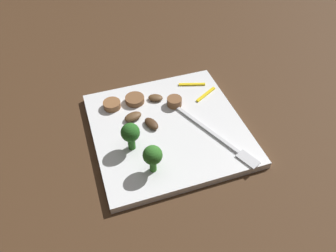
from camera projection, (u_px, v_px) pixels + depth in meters
The scene contains 13 objects.
ground_plane at pixel (168, 131), 0.56m from camera, with size 1.40×1.40×0.00m, color #422B19.
plate at pixel (168, 129), 0.56m from camera, with size 0.25×0.25×0.01m, color white.
fork at pixel (219, 138), 0.53m from camera, with size 0.17×0.08×0.00m.
broccoli_floret_0 at pixel (153, 156), 0.47m from camera, with size 0.03×0.03×0.05m.
broccoli_floret_1 at pixel (130, 134), 0.50m from camera, with size 0.03×0.03×0.05m.
sausage_slice_0 at pixel (135, 100), 0.59m from camera, with size 0.03×0.03×0.01m, color brown.
sausage_slice_1 at pixel (174, 102), 0.58m from camera, with size 0.03×0.03×0.01m, color brown.
sausage_slice_2 at pixel (112, 105), 0.58m from camera, with size 0.03×0.03×0.01m, color brown.
mushroom_0 at pixel (133, 117), 0.56m from camera, with size 0.03×0.02×0.01m, color brown.
mushroom_1 at pixel (156, 98), 0.60m from camera, with size 0.03×0.02×0.01m, color brown.
mushroom_2 at pixel (151, 124), 0.55m from camera, with size 0.03×0.02×0.01m, color #422B19.
pepper_strip_0 at pixel (192, 84), 0.63m from camera, with size 0.05×0.01×0.00m, color yellow.
pepper_strip_1 at pixel (206, 94), 0.61m from camera, with size 0.05×0.01×0.00m, color yellow.
Camera 1 is at (0.36, -0.12, 0.41)m, focal length 35.27 mm.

